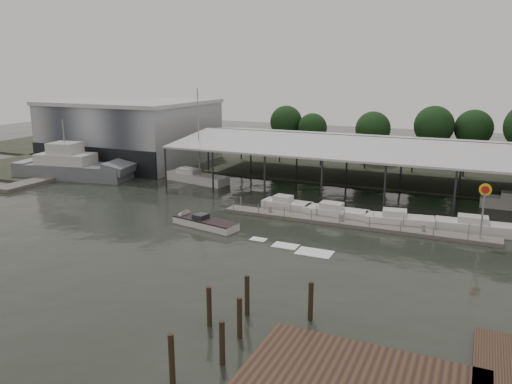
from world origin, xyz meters
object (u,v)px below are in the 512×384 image
at_px(grey_trawler, 74,167).
at_px(white_sailboat, 196,178).
at_px(shell_fuel_sign, 484,201).
at_px(speedboat_underway, 201,222).

height_order(grey_trawler, white_sailboat, white_sailboat).
height_order(shell_fuel_sign, speedboat_underway, shell_fuel_sign).
distance_m(shell_fuel_sign, speedboat_underway, 27.02).
xyz_separation_m(shell_fuel_sign, white_sailboat, (-36.97, 10.93, -3.27)).
height_order(shell_fuel_sign, grey_trawler, grey_trawler).
xyz_separation_m(grey_trawler, white_sailboat, (17.75, 5.06, -0.93)).
height_order(white_sailboat, speedboat_underway, white_sailboat).
xyz_separation_m(grey_trawler, speedboat_underway, (28.69, -12.21, -1.19)).
bearing_deg(shell_fuel_sign, grey_trawler, 173.88).
bearing_deg(grey_trawler, speedboat_underway, -33.48).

